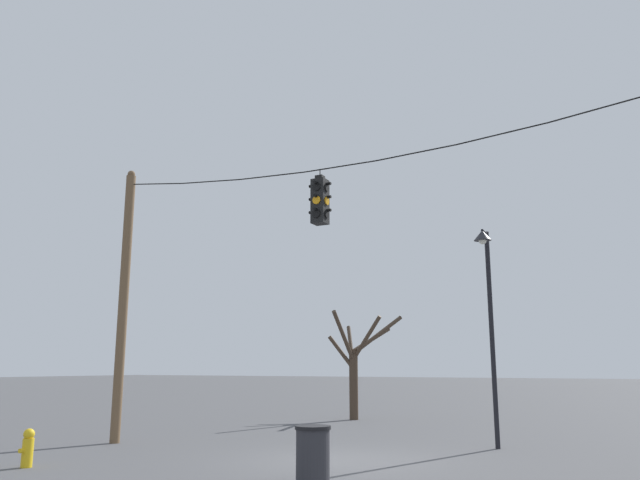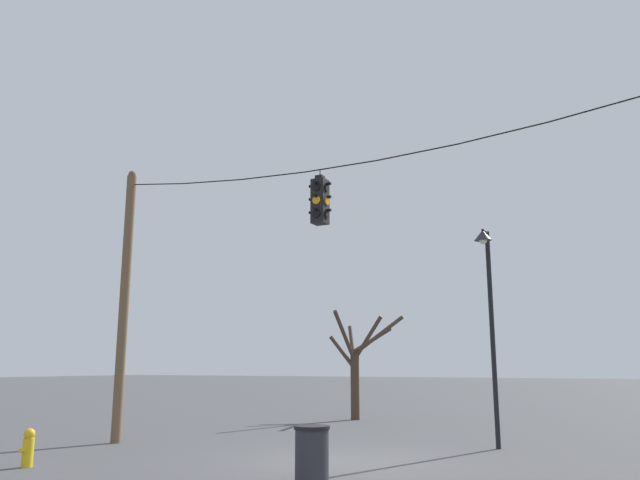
% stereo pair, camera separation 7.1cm
% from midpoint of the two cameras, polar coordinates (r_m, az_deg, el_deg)
% --- Properties ---
extents(ground_plane, '(200.00, 200.00, 0.00)m').
position_cam_midpoint_polar(ground_plane, '(14.17, 1.93, -19.52)').
color(ground_plane, '#4C4C4F').
extents(utility_pole_left, '(0.26, 0.26, 7.49)m').
position_cam_midpoint_polar(utility_pole_left, '(18.05, -17.36, -5.39)').
color(utility_pole_left, brown).
rests_on(utility_pole_left, ground_plane).
extents(span_wire, '(13.20, 0.03, 0.49)m').
position_cam_midpoint_polar(span_wire, '(14.91, 1.91, 7.29)').
color(span_wire, black).
extents(traffic_light_near_left_pole, '(0.58, 0.58, 1.33)m').
position_cam_midpoint_polar(traffic_light_near_left_pole, '(14.86, 0.14, 3.59)').
color(traffic_light_near_left_pole, black).
extents(street_lamp, '(0.44, 0.77, 5.44)m').
position_cam_midpoint_polar(street_lamp, '(16.44, 15.25, -4.59)').
color(street_lamp, black).
rests_on(street_lamp, ground_plane).
extents(bare_tree, '(2.52, 3.33, 4.03)m').
position_cam_midpoint_polar(bare_tree, '(24.48, 3.57, -11.14)').
color(bare_tree, '#423326').
rests_on(bare_tree, ground_plane).
extents(fire_hydrant, '(0.22, 0.30, 0.75)m').
position_cam_midpoint_polar(fire_hydrant, '(14.46, -25.00, -16.81)').
color(fire_hydrant, gold).
rests_on(fire_hydrant, ground_plane).
extents(trash_bin, '(0.62, 0.62, 0.99)m').
position_cam_midpoint_polar(trash_bin, '(11.21, -0.56, -19.10)').
color(trash_bin, '#2D2D33').
rests_on(trash_bin, ground_plane).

